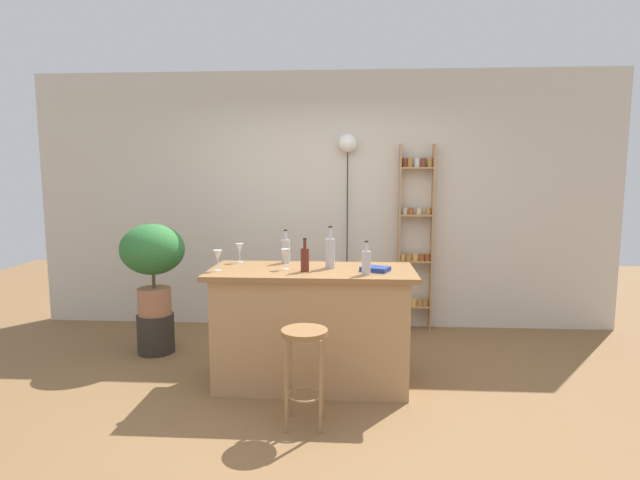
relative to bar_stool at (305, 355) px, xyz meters
name	(u,v)px	position (x,y,z in m)	size (l,w,h in m)	color
ground	(309,398)	(-0.01, 0.42, -0.49)	(12.00, 12.00, 0.00)	brown
back_wall	(323,201)	(-0.01, 2.37, 0.91)	(6.40, 0.10, 2.80)	beige
kitchen_counter	(312,326)	(-0.01, 0.72, -0.02)	(1.63, 0.74, 0.94)	tan
bar_stool	(305,355)	(0.00, 0.00, 0.00)	(0.31, 0.31, 0.67)	#997047
spice_shelf	(415,236)	(1.00, 2.23, 0.54)	(0.37, 0.12, 2.01)	tan
plant_stool	(156,333)	(-1.55, 1.33, -0.30)	(0.34, 0.34, 0.37)	#2D2823
potted_plant	(153,256)	(-1.55, 1.33, 0.44)	(0.60, 0.54, 0.86)	#A86B4C
bottle_olive_oil	(366,262)	(0.42, 0.52, 0.55)	(0.07, 0.07, 0.26)	#B2B2B7
bottle_soda_blue	(305,259)	(-0.05, 0.61, 0.55)	(0.07, 0.07, 0.26)	#5B2319
bottle_wine_red	(286,250)	(-0.25, 1.00, 0.56)	(0.07, 0.07, 0.29)	#B2B2B7
bottle_sauce_amber	(330,252)	(0.14, 0.77, 0.58)	(0.08, 0.08, 0.34)	#B2B2B7
wine_glass_left	(240,249)	(-0.65, 0.99, 0.57)	(0.07, 0.07, 0.16)	silver
wine_glass_center	(218,256)	(-0.73, 0.60, 0.57)	(0.07, 0.07, 0.16)	silver
wine_glass_right	(285,255)	(-0.22, 0.69, 0.57)	(0.07, 0.07, 0.16)	silver
cookbook	(375,269)	(0.49, 0.66, 0.47)	(0.21, 0.15, 0.04)	navy
pendant_globe_light	(348,146)	(0.26, 2.26, 1.50)	(0.20, 0.20, 2.13)	black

